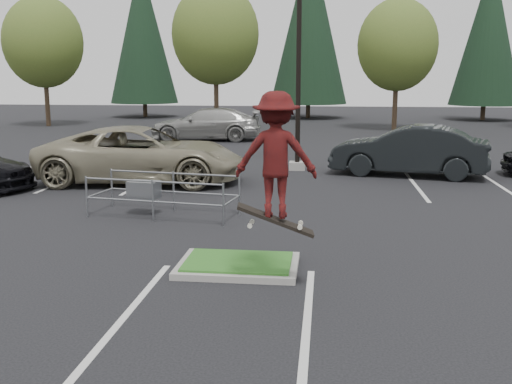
# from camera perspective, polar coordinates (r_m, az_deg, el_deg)

# --- Properties ---
(ground) EXTENTS (120.00, 120.00, 0.00)m
(ground) POSITION_cam_1_polar(r_m,az_deg,el_deg) (11.19, -1.70, -7.31)
(ground) COLOR black
(ground) RESTS_ON ground
(grass_median) EXTENTS (2.20, 1.60, 0.16)m
(grass_median) POSITION_cam_1_polar(r_m,az_deg,el_deg) (11.17, -1.71, -6.93)
(grass_median) COLOR gray
(grass_median) RESTS_ON ground
(stall_lines) EXTENTS (22.62, 17.60, 0.01)m
(stall_lines) POSITION_cam_1_polar(r_m,az_deg,el_deg) (17.15, -3.25, -0.81)
(stall_lines) COLOR silver
(stall_lines) RESTS_ON ground
(light_pole) EXTENTS (0.70, 0.60, 10.12)m
(light_pole) POSITION_cam_1_polar(r_m,az_deg,el_deg) (22.55, 4.10, 13.65)
(light_pole) COLOR gray
(light_pole) RESTS_ON ground
(decid_a) EXTENTS (5.44, 5.44, 8.91)m
(decid_a) POSITION_cam_1_polar(r_m,az_deg,el_deg) (45.06, -19.58, 13.05)
(decid_a) COLOR #38281C
(decid_a) RESTS_ON ground
(decid_b) EXTENTS (5.89, 5.89, 9.64)m
(decid_b) POSITION_cam_1_polar(r_m,az_deg,el_deg) (41.81, -3.88, 14.48)
(decid_b) COLOR #38281C
(decid_b) RESTS_ON ground
(decid_c) EXTENTS (5.12, 5.12, 8.38)m
(decid_c) POSITION_cam_1_polar(r_m,az_deg,el_deg) (40.62, 13.30, 13.20)
(decid_c) COLOR #38281C
(decid_c) RESTS_ON ground
(conif_a) EXTENTS (5.72, 5.72, 13.00)m
(conif_a) POSITION_cam_1_polar(r_m,az_deg,el_deg) (52.97, -10.77, 14.73)
(conif_a) COLOR #38281C
(conif_a) RESTS_ON ground
(conif_b) EXTENTS (6.38, 6.38, 14.50)m
(conif_b) POSITION_cam_1_polar(r_m,az_deg,el_deg) (51.21, 5.12, 15.85)
(conif_b) COLOR #38281C
(conif_b) RESTS_ON ground
(conif_c) EXTENTS (5.50, 5.50, 12.50)m
(conif_c) POSITION_cam_1_polar(r_m,az_deg,el_deg) (51.63, 21.28, 14.01)
(conif_c) COLOR #38281C
(conif_c) RESTS_ON ground
(cart_corral) EXTENTS (3.84, 1.87, 1.04)m
(cart_corral) POSITION_cam_1_polar(r_m,az_deg,el_deg) (15.51, -10.21, 0.22)
(cart_corral) COLOR gray
(cart_corral) RESTS_ON ground
(skateboarder) EXTENTS (1.33, 0.78, 2.35)m
(skateboarder) POSITION_cam_1_polar(r_m,az_deg,el_deg) (9.62, 1.91, 3.45)
(skateboarder) COLOR black
(skateboarder) RESTS_ON ground
(car_l_tan) EXTENTS (6.94, 3.54, 1.88)m
(car_l_tan) POSITION_cam_1_polar(r_m,az_deg,el_deg) (20.23, -10.83, 3.51)
(car_l_tan) COLOR gray
(car_l_tan) RESTS_ON ground
(car_r_charc) EXTENTS (5.73, 2.98, 1.80)m
(car_r_charc) POSITION_cam_1_polar(r_m,az_deg,el_deg) (22.01, 14.34, 3.85)
(car_r_charc) COLOR black
(car_r_charc) RESTS_ON ground
(car_far_silver) EXTENTS (6.24, 2.89, 1.76)m
(car_far_silver) POSITION_cam_1_polar(r_m,az_deg,el_deg) (33.27, -4.74, 6.46)
(car_far_silver) COLOR #979793
(car_far_silver) RESTS_ON ground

